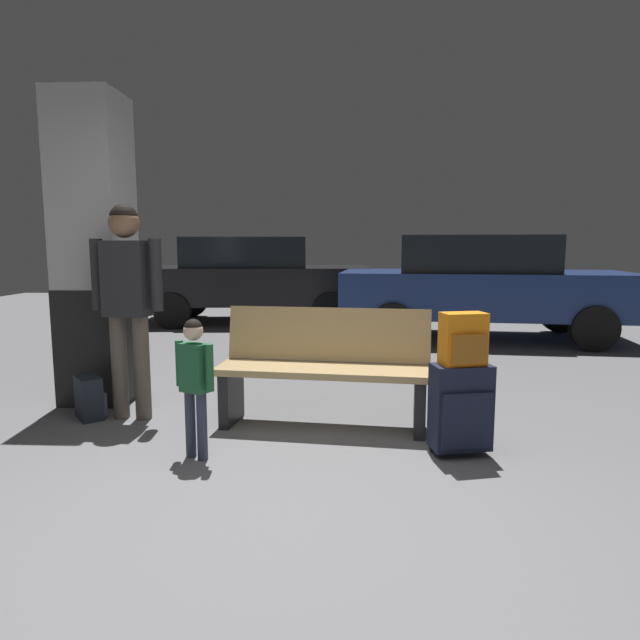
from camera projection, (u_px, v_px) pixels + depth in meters
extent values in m
cube|color=slate|center=(318.00, 363.00, 6.66)|extent=(18.00, 18.00, 0.10)
cube|color=black|center=(101.00, 344.00, 4.87)|extent=(0.57, 0.57, 1.00)
cube|color=#B2B2B2|center=(92.00, 192.00, 4.70)|extent=(0.56, 0.56, 1.64)
cube|color=tan|center=(323.00, 370.00, 4.12)|extent=(1.64, 0.62, 0.05)
cube|color=tan|center=(328.00, 334.00, 4.34)|extent=(1.60, 0.29, 0.42)
cube|color=black|center=(231.00, 396.00, 4.27)|extent=(0.12, 0.41, 0.41)
cube|color=black|center=(419.00, 405.00, 4.04)|extent=(0.12, 0.41, 0.41)
cube|color=#191E33|center=(461.00, 407.00, 3.59)|extent=(0.41, 0.27, 0.56)
cube|color=#191E33|center=(467.00, 421.00, 3.49)|extent=(0.34, 0.09, 0.36)
cube|color=#A5A5AA|center=(457.00, 364.00, 3.63)|extent=(0.14, 0.05, 0.02)
cylinder|color=black|center=(431.00, 448.00, 3.69)|extent=(0.03, 0.05, 0.04)
cylinder|color=black|center=(476.00, 445.00, 3.74)|extent=(0.03, 0.05, 0.04)
cube|color=orange|center=(463.00, 339.00, 3.53)|extent=(0.31, 0.22, 0.34)
cube|color=#9E5918|center=(469.00, 349.00, 3.45)|extent=(0.23, 0.08, 0.19)
cylinder|color=black|center=(464.00, 315.00, 3.51)|extent=(0.06, 0.04, 0.02)
cylinder|color=#33384C|center=(202.00, 426.00, 3.52)|extent=(0.07, 0.07, 0.44)
cylinder|color=#33384C|center=(190.00, 424.00, 3.57)|extent=(0.07, 0.07, 0.44)
cube|color=#1E5933|center=(194.00, 368.00, 3.49)|extent=(0.21, 0.18, 0.31)
cylinder|color=#1E5933|center=(210.00, 368.00, 3.42)|extent=(0.05, 0.05, 0.30)
cylinder|color=#1E5933|center=(180.00, 363.00, 3.55)|extent=(0.05, 0.05, 0.30)
sphere|color=beige|center=(193.00, 331.00, 3.46)|extent=(0.13, 0.13, 0.13)
sphere|color=black|center=(193.00, 328.00, 3.46)|extent=(0.12, 0.12, 0.12)
cylinder|color=white|center=(197.00, 362.00, 3.60)|extent=(0.06, 0.06, 0.10)
cylinder|color=red|center=(197.00, 350.00, 3.59)|extent=(0.01, 0.01, 0.06)
cylinder|color=brown|center=(142.00, 368.00, 4.33)|extent=(0.12, 0.12, 0.82)
cylinder|color=brown|center=(120.00, 367.00, 4.36)|extent=(0.12, 0.12, 0.82)
cube|color=#232326|center=(127.00, 279.00, 4.25)|extent=(0.35, 0.23, 0.58)
cylinder|color=#232326|center=(156.00, 275.00, 4.21)|extent=(0.10, 0.10, 0.55)
cylinder|color=#232326|center=(97.00, 275.00, 4.28)|extent=(0.10, 0.10, 0.55)
sphere|color=brown|center=(124.00, 222.00, 4.19)|extent=(0.23, 0.23, 0.23)
sphere|color=black|center=(124.00, 218.00, 4.19)|extent=(0.21, 0.21, 0.21)
cube|color=#1E232D|center=(89.00, 398.00, 4.37)|extent=(0.30, 0.32, 0.34)
cube|color=#333842|center=(102.00, 402.00, 4.43)|extent=(0.17, 0.20, 0.19)
cylinder|color=black|center=(88.00, 378.00, 4.35)|extent=(0.06, 0.06, 0.02)
cube|color=black|center=(255.00, 285.00, 9.86)|extent=(4.23, 2.03, 0.64)
cube|color=black|center=(246.00, 252.00, 9.78)|extent=(2.22, 1.71, 0.52)
cylinder|color=black|center=(325.00, 300.00, 10.75)|extent=(0.61, 0.25, 0.60)
cylinder|color=black|center=(330.00, 310.00, 9.16)|extent=(0.61, 0.25, 0.60)
cylinder|color=black|center=(192.00, 301.00, 10.66)|extent=(0.61, 0.25, 0.60)
cylinder|color=black|center=(173.00, 311.00, 9.07)|extent=(0.61, 0.25, 0.60)
cube|color=navy|center=(483.00, 293.00, 8.07)|extent=(4.25, 2.10, 0.64)
cube|color=black|center=(474.00, 254.00, 8.01)|extent=(2.24, 1.74, 0.52)
cylinder|color=black|center=(560.00, 313.00, 8.71)|extent=(0.62, 0.26, 0.60)
cylinder|color=black|center=(594.00, 328.00, 7.14)|extent=(0.62, 0.26, 0.60)
cylinder|color=black|center=(394.00, 311.00, 9.09)|extent=(0.62, 0.26, 0.60)
cylinder|color=black|center=(393.00, 324.00, 7.52)|extent=(0.62, 0.26, 0.60)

